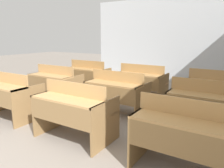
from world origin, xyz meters
TOP-DOWN VIEW (x-y plane):
  - wall_back at (0.00, 6.38)m, footprint 5.79×0.06m
  - bench_front_left at (-1.55, 1.26)m, footprint 1.16×0.72m
  - bench_front_center at (0.13, 1.24)m, footprint 1.16×0.72m
  - bench_front_right at (1.81, 1.26)m, footprint 1.16×0.72m
  - bench_second_left at (-1.56, 2.48)m, footprint 1.16×0.72m
  - bench_second_center at (0.14, 2.51)m, footprint 1.16×0.72m
  - bench_second_right at (1.82, 2.51)m, footprint 1.16×0.72m
  - bench_third_left at (-1.57, 3.72)m, footprint 1.16×0.72m
  - bench_third_center at (0.12, 3.73)m, footprint 1.16×0.72m
  - bench_third_right at (1.83, 3.73)m, footprint 1.16×0.72m

SIDE VIEW (x-z plane):
  - bench_front_left at x=-1.55m, z-range 0.02..0.92m
  - bench_front_center at x=0.13m, z-range 0.02..0.92m
  - bench_front_right at x=1.81m, z-range 0.02..0.92m
  - bench_second_left at x=-1.56m, z-range 0.02..0.92m
  - bench_second_center at x=0.14m, z-range 0.02..0.92m
  - bench_second_right at x=1.82m, z-range 0.02..0.92m
  - bench_third_left at x=-1.57m, z-range 0.02..0.92m
  - bench_third_center at x=0.12m, z-range 0.02..0.92m
  - bench_third_right at x=1.83m, z-range 0.02..0.92m
  - wall_back at x=0.00m, z-range 0.00..2.86m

